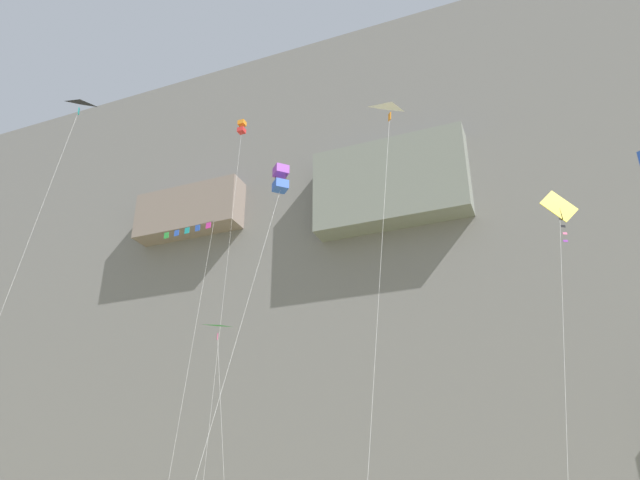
% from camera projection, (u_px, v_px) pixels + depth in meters
% --- Properties ---
extents(cliff_face, '(180.00, 23.81, 60.29)m').
position_uv_depth(cliff_face, '(420.00, 277.00, 71.56)').
color(cliff_face, slate).
rests_on(cliff_face, ground).
extents(kite_banner_high_center, '(3.87, 2.02, 19.76)m').
position_uv_depth(kite_banner_high_center, '(186.00, 261.00, 35.08)').
color(kite_banner_high_center, black).
rests_on(kite_banner_high_center, ground).
extents(kite_delta_low_center, '(2.08, 3.75, 25.74)m').
position_uv_depth(kite_delta_low_center, '(74.00, 119.00, 34.66)').
color(kite_delta_low_center, black).
rests_on(kite_delta_low_center, ground).
extents(kite_delta_mid_right, '(3.02, 1.60, 13.70)m').
position_uv_depth(kite_delta_mid_right, '(219.00, 339.00, 34.51)').
color(kite_delta_mid_right, green).
rests_on(kite_delta_mid_right, ground).
extents(kite_box_upper_mid, '(1.56, 4.44, 34.29)m').
position_uv_depth(kite_box_upper_mid, '(241.00, 131.00, 50.47)').
color(kite_box_upper_mid, orange).
rests_on(kite_box_upper_mid, ground).
extents(kite_diamond_high_right, '(2.96, 4.58, 17.98)m').
position_uv_depth(kite_diamond_high_right, '(559.00, 218.00, 27.95)').
color(kite_diamond_high_right, yellow).
rests_on(kite_diamond_high_right, ground).
extents(kite_box_far_left, '(2.29, 5.91, 21.39)m').
position_uv_depth(kite_box_far_left, '(280.00, 180.00, 32.94)').
color(kite_box_far_left, purple).
rests_on(kite_box_far_left, ground).
extents(kite_delta_mid_center, '(2.20, 4.52, 23.11)m').
position_uv_depth(kite_delta_mid_center, '(391.00, 120.00, 30.90)').
color(kite_delta_mid_center, white).
rests_on(kite_delta_mid_center, ground).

